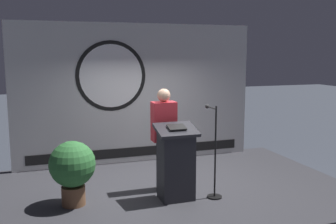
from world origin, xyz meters
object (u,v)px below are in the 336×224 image
Objects in this scene: microphone_stand at (214,165)px; potted_plant at (72,167)px; podium at (176,163)px; speaker_person at (164,139)px.

microphone_stand is 1.49× the size of potted_plant.
podium is 0.62m from microphone_stand.
speaker_person reaches higher than potted_plant.
speaker_person is 1.57m from potted_plant.
speaker_person is 1.73× the size of potted_plant.
microphone_stand is at bearing -9.70° from podium.
podium is 1.21× the size of potted_plant.
microphone_stand is (0.66, -0.58, -0.36)m from speaker_person.
microphone_stand is at bearing -41.70° from speaker_person.
podium is at bearing -9.84° from potted_plant.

